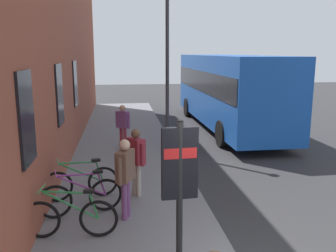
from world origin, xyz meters
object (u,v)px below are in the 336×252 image
transit_info_sign (180,173)px  city_bus (227,87)px  bicycle_under_window (70,218)px  pedestrian_by_facade (125,171)px  pedestrian_near_bus (123,122)px  street_lamp (167,55)px  bicycle_nearest_sign (81,197)px  pedestrian_crossing_street (136,155)px  bicycle_by_door (81,183)px

transit_info_sign → city_bus: (11.10, -4.05, 0.20)m
bicycle_under_window → transit_info_sign: (-1.28, -1.82, 1.21)m
city_bus → pedestrian_by_facade: city_bus is taller
pedestrian_near_bus → street_lamp: (-0.36, -1.53, 2.31)m
bicycle_nearest_sign → pedestrian_near_bus: 5.36m
pedestrian_near_bus → pedestrian_crossing_street: bearing=-176.4°
street_lamp → pedestrian_crossing_street: bearing=162.4°
transit_info_sign → street_lamp: 7.36m
bicycle_by_door → bicycle_nearest_sign: bearing=-173.8°
transit_info_sign → street_lamp: street_lamp is taller
bicycle_under_window → pedestrian_by_facade: size_ratio=1.06×
bicycle_by_door → transit_info_sign: bearing=-149.8°
city_bus → pedestrian_crossing_street: 9.20m
pedestrian_crossing_street → bicycle_under_window: bearing=145.2°
bicycle_nearest_sign → city_bus: bearing=-33.1°
city_bus → pedestrian_by_facade: (-9.15, 4.84, -0.78)m
transit_info_sign → bicycle_nearest_sign: bearing=37.4°
city_bus → street_lamp: (-3.97, 3.30, 1.47)m
bicycle_by_door → street_lamp: size_ratio=0.31×
bicycle_under_window → pedestrian_near_bus: pedestrian_near_bus is taller
transit_info_sign → street_lamp: size_ratio=0.43×
pedestrian_by_facade → bicycle_under_window: bearing=123.5°
transit_info_sign → pedestrian_crossing_street: 3.25m
bicycle_under_window → transit_info_sign: 2.53m
transit_info_sign → street_lamp: bearing=-6.0°
bicycle_under_window → city_bus: 11.53m
bicycle_under_window → street_lamp: bearing=-23.6°
transit_info_sign → city_bus: city_bus is taller
bicycle_under_window → pedestrian_by_facade: pedestrian_by_facade is taller
bicycle_nearest_sign → pedestrian_by_facade: pedestrian_by_facade is taller
city_bus → street_lamp: 5.37m
city_bus → pedestrian_by_facade: size_ratio=6.29×
bicycle_nearest_sign → street_lamp: street_lamp is taller
pedestrian_crossing_street → bicycle_nearest_sign: bearing=126.9°
bicycle_nearest_sign → bicycle_under_window: bearing=174.1°
transit_info_sign → bicycle_under_window: bearing=54.9°
bicycle_under_window → pedestrian_crossing_street: size_ratio=1.09×
bicycle_by_door → pedestrian_by_facade: pedestrian_by_facade is taller
city_bus → bicycle_by_door: bearing=143.8°
bicycle_under_window → bicycle_by_door: (1.83, -0.01, 0.00)m
bicycle_by_door → city_bus: 10.01m
bicycle_by_door → pedestrian_crossing_street: pedestrian_crossing_street is taller
pedestrian_crossing_street → pedestrian_near_bus: 4.35m
bicycle_under_window → bicycle_nearest_sign: size_ratio=1.02×
bicycle_under_window → pedestrian_near_bus: size_ratio=1.13×
bicycle_under_window → bicycle_nearest_sign: same height
bicycle_by_door → street_lamp: (4.03, -2.56, 2.88)m
bicycle_nearest_sign → pedestrian_by_facade: (-0.29, -0.93, 0.63)m
bicycle_under_window → transit_info_sign: transit_info_sign is taller
pedestrian_near_bus → bicycle_under_window: bearing=170.6°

